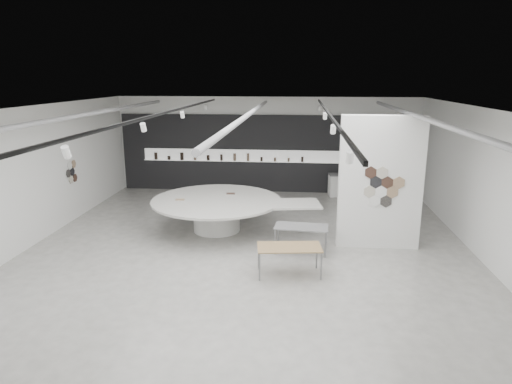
# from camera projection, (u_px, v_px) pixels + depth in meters

# --- Properties ---
(room) EXTENTS (12.02, 14.02, 3.82)m
(room) POSITION_uv_depth(u_px,v_px,m) (243.00, 178.00, 11.51)
(room) COLOR #A7A59D
(room) RESTS_ON ground
(back_wall_display) EXTENTS (11.80, 0.27, 3.10)m
(back_wall_display) POSITION_uv_depth(u_px,v_px,m) (264.00, 154.00, 18.33)
(back_wall_display) COLOR black
(back_wall_display) RESTS_ON ground
(partition_column) EXTENTS (2.20, 0.38, 3.60)m
(partition_column) POSITION_uv_depth(u_px,v_px,m) (380.00, 183.00, 12.21)
(partition_column) COLOR white
(partition_column) RESTS_ON ground
(display_island) EXTENTS (5.38, 4.44, 1.00)m
(display_island) POSITION_uv_depth(u_px,v_px,m) (219.00, 210.00, 13.77)
(display_island) COLOR white
(display_island) RESTS_ON ground
(sample_table_wood) EXTENTS (1.57, 0.92, 0.70)m
(sample_table_wood) POSITION_uv_depth(u_px,v_px,m) (289.00, 249.00, 10.69)
(sample_table_wood) COLOR #98784E
(sample_table_wood) RESTS_ON ground
(sample_table_stone) EXTENTS (1.45, 0.81, 0.72)m
(sample_table_stone) POSITION_uv_depth(u_px,v_px,m) (301.00, 228.00, 12.09)
(sample_table_stone) COLOR slate
(sample_table_stone) RESTS_ON ground
(kitchen_counter) EXTENTS (1.59, 0.79, 1.21)m
(kitchen_counter) POSITION_uv_depth(u_px,v_px,m) (348.00, 185.00, 17.89)
(kitchen_counter) COLOR white
(kitchen_counter) RESTS_ON ground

